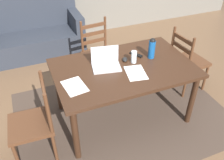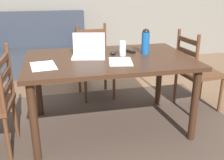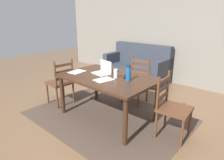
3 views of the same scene
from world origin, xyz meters
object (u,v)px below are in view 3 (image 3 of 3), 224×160
(water_bottle, at_px, (129,72))
(tv_remote, at_px, (125,77))
(computer_mouse, at_px, (115,75))
(dining_table, at_px, (107,81))
(chair_left_near, at_px, (61,82))
(couch, at_px, (137,67))
(drinking_glass, at_px, (116,74))
(chair_right_far, at_px, (172,108))
(laptop, at_px, (103,70))
(chair_far_head, at_px, (136,81))

(water_bottle, height_order, tv_remote, water_bottle)
(water_bottle, relative_size, computer_mouse, 2.60)
(dining_table, xyz_separation_m, chair_left_near, (-1.10, -0.21, -0.21))
(couch, height_order, drinking_glass, couch)
(chair_left_near, distance_m, drinking_glass, 1.33)
(dining_table, bearing_deg, chair_right_far, 10.37)
(chair_right_far, xyz_separation_m, couch, (-1.96, 1.98, -0.11))
(dining_table, height_order, computer_mouse, computer_mouse)
(chair_right_far, relative_size, laptop, 2.67)
(laptop, relative_size, water_bottle, 1.37)
(couch, bearing_deg, drinking_glass, -64.68)
(drinking_glass, bearing_deg, dining_table, -163.22)
(chair_left_near, bearing_deg, chair_far_head, 44.86)
(water_bottle, height_order, computer_mouse, water_bottle)
(chair_left_near, distance_m, computer_mouse, 1.25)
(chair_right_far, bearing_deg, water_bottle, -169.12)
(chair_left_near, bearing_deg, water_bottle, 10.34)
(chair_right_far, xyz_separation_m, water_bottle, (-0.70, -0.14, 0.43))
(computer_mouse, bearing_deg, chair_right_far, 27.64)
(dining_table, xyz_separation_m, computer_mouse, (0.07, 0.12, 0.10))
(computer_mouse, relative_size, tv_remote, 0.59)
(chair_left_near, bearing_deg, tv_remote, 16.04)
(dining_table, bearing_deg, laptop, 152.56)
(dining_table, bearing_deg, water_bottle, 9.46)
(drinking_glass, bearing_deg, water_bottle, 4.87)
(couch, distance_m, drinking_glass, 2.41)
(dining_table, distance_m, couch, 2.36)
(chair_left_near, distance_m, water_bottle, 1.58)
(chair_right_far, xyz_separation_m, chair_far_head, (-1.10, 0.68, 0.00))
(chair_left_near, relative_size, water_bottle, 3.66)
(water_bottle, relative_size, tv_remote, 1.53)
(tv_remote, bearing_deg, chair_left_near, 167.22)
(dining_table, height_order, laptop, laptop)
(chair_right_far, xyz_separation_m, tv_remote, (-0.85, -0.02, 0.31))
(computer_mouse, bearing_deg, laptop, -151.77)
(drinking_glass, xyz_separation_m, computer_mouse, (-0.08, 0.07, -0.06))
(couch, relative_size, drinking_glass, 12.09)
(chair_far_head, bearing_deg, computer_mouse, -84.54)
(dining_table, bearing_deg, computer_mouse, 60.06)
(chair_right_far, height_order, water_bottle, water_bottle)
(dining_table, relative_size, chair_right_far, 1.71)
(dining_table, xyz_separation_m, tv_remote, (0.25, 0.18, 0.10))
(couch, height_order, tv_remote, couch)
(dining_table, height_order, tv_remote, tv_remote)
(chair_left_near, relative_size, chair_right_far, 1.00)
(chair_far_head, height_order, water_bottle, water_bottle)
(chair_right_far, distance_m, water_bottle, 0.84)
(chair_left_near, relative_size, laptop, 2.67)
(laptop, relative_size, tv_remote, 2.10)
(laptop, bearing_deg, chair_left_near, -161.60)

